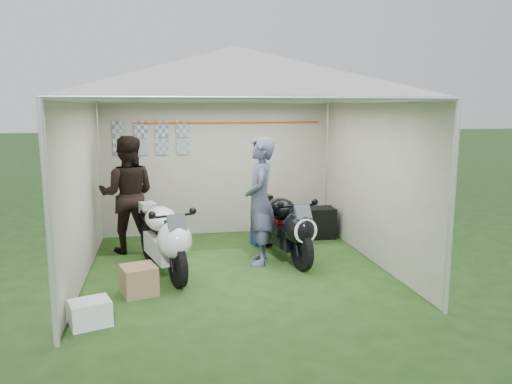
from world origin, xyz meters
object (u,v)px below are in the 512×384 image
motorcycle_white (164,237)px  equipment_box (319,222)px  person_dark_jacket (128,194)px  crate_1 (139,280)px  crate_0 (90,313)px  person_blue_jacket (260,201)px  canopy_tent (234,79)px  motorcycle_black (285,225)px  paddock_stand (264,236)px

motorcycle_white → equipment_box: motorcycle_white is taller
person_dark_jacket → crate_1: size_ratio=4.62×
motorcycle_white → crate_0: bearing=-133.3°
person_dark_jacket → crate_1: (0.21, -1.88, -0.72)m
person_blue_jacket → equipment_box: person_blue_jacket is taller
canopy_tent → person_dark_jacket: bearing=144.7°
canopy_tent → motorcycle_black: (0.77, 0.21, -2.06)m
motorcycle_white → motorcycle_black: motorcycle_white is taller
canopy_tent → equipment_box: (1.65, 1.31, -2.32)m
canopy_tent → crate_0: bearing=-137.2°
crate_0 → crate_1: 0.92m
motorcycle_white → crate_1: bearing=-130.3°
motorcycle_black → equipment_box: motorcycle_black is taller
motorcycle_black → crate_0: bearing=-154.3°
paddock_stand → person_dark_jacket: (-2.12, 0.02, 0.76)m
motorcycle_white → motorcycle_black: bearing=-4.6°
motorcycle_black → crate_0: (-2.52, -1.83, -0.38)m
motorcycle_white → equipment_box: 3.00m
canopy_tent → motorcycle_white: size_ratio=3.09×
person_dark_jacket → person_blue_jacket: bearing=157.6°
canopy_tent → crate_1: (-1.29, -0.82, -2.40)m
crate_0 → canopy_tent: bearing=42.8°
person_blue_jacket → person_dark_jacket: bearing=-106.2°
paddock_stand → person_blue_jacket: bearing=-104.8°
paddock_stand → crate_0: (-2.37, -2.66, -0.01)m
canopy_tent → person_blue_jacket: size_ratio=3.14×
crate_0 → equipment_box: bearing=40.7°
person_dark_jacket → crate_1: person_dark_jacket is taller
person_dark_jacket → equipment_box: person_dark_jacket is taller
motorcycle_white → person_dark_jacket: person_dark_jacket is taller
motorcycle_black → crate_1: (-2.06, -1.03, -0.34)m
crate_0 → crate_1: bearing=59.9°
motorcycle_white → crate_0: size_ratio=4.62×
paddock_stand → motorcycle_black: bearing=-79.8°
paddock_stand → equipment_box: bearing=14.6°
motorcycle_white → person_blue_jacket: (1.35, 0.23, 0.39)m
canopy_tent → person_blue_jacket: bearing=15.0°
equipment_box → crate_0: bearing=-139.3°
person_dark_jacket → equipment_box: bearing=-170.7°
motorcycle_black → equipment_box: (0.88, 1.10, -0.25)m
equipment_box → crate_0: size_ratio=1.31×
paddock_stand → canopy_tent: bearing=-120.8°
motorcycle_black → crate_0: size_ratio=4.68×
equipment_box → crate_0: 4.49m
equipment_box → crate_0: (-3.40, -2.93, -0.13)m
paddock_stand → crate_1: crate_1 is taller
paddock_stand → crate_1: bearing=-135.7°
motorcycle_white → crate_0: motorcycle_white is taller
motorcycle_black → canopy_tent: bearing=-175.0°
motorcycle_black → paddock_stand: bearing=90.0°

